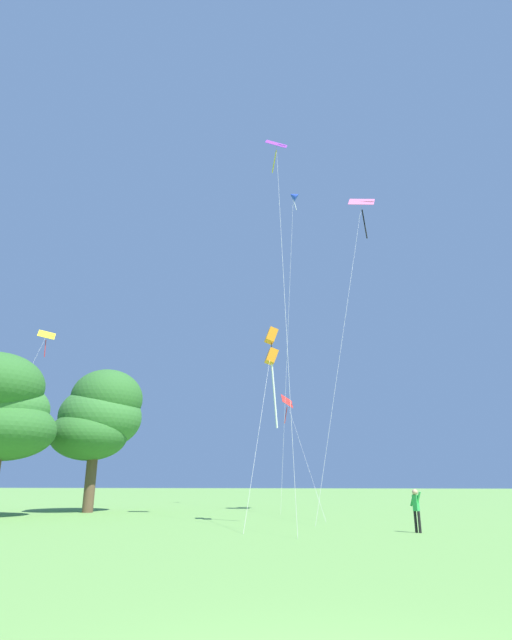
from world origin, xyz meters
TOP-DOWN VIEW (x-y plane):
  - kite_blue_delta at (-3.59, 34.86)m, footprint 1.15×8.41m
  - kite_yellow_diamond at (-20.27, 26.01)m, footprint 4.42×11.25m
  - kite_pink_low at (1.77, 26.38)m, footprint 4.27×8.08m
  - kite_orange_box at (-3.42, 19.59)m, footprint 0.83×5.02m
  - kite_purple_streamer at (-3.09, 20.13)m, footprint 2.02×7.23m
  - kite_red_high at (-4.16, 32.57)m, footprint 3.59×12.32m
  - person_child_small at (2.48, 16.58)m, footprint 0.44×0.37m
  - tree_right_cluster at (-19.28, 21.28)m, footprint 5.86×6.39m
  - tree_left_oak at (-16.42, 27.60)m, footprint 5.73×5.85m

SIDE VIEW (x-z plane):
  - person_child_small at x=2.48m, z-range 0.16..1.70m
  - tree_right_cluster at x=-19.28m, z-range 1.31..10.18m
  - tree_left_oak at x=-16.42m, z-range 1.41..10.66m
  - kite_red_high at x=-4.16m, z-range 2.99..11.14m
  - kite_orange_box at x=-3.42m, z-range 3.50..12.69m
  - kite_yellow_diamond at x=-20.27m, z-range 4.89..17.03m
  - kite_pink_low at x=1.77m, z-range 8.74..29.35m
  - kite_purple_streamer at x=-3.09m, z-range 8.83..30.15m
  - kite_blue_delta at x=-3.59m, z-range 12.68..39.30m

